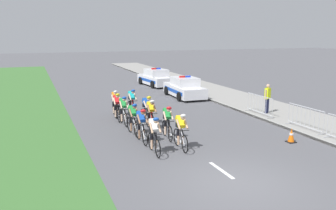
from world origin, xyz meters
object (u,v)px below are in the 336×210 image
crowd_barrier_middle (305,118)px  police_car_nearest (184,88)px  cyclist_third (141,125)px  traffic_cone_near (291,135)px  cyclist_seventh (123,110)px  cyclist_ninth (117,106)px  crowd_barrier_rear (260,105)px  police_car_second (156,78)px  spectator_closest (267,96)px  cyclist_fourth (167,122)px  cyclist_fifth (133,118)px  cyclist_eighth (147,109)px  cyclist_lead (154,134)px  cyclist_tenth (132,102)px  cyclist_eleventh (115,103)px  cyclist_second (181,130)px  cyclist_sixth (151,114)px

crowd_barrier_middle → police_car_nearest: bearing=99.0°
cyclist_third → traffic_cone_near: bearing=-21.0°
cyclist_third → cyclist_seventh: 3.22m
cyclist_ninth → cyclist_third: bearing=-89.2°
cyclist_ninth → crowd_barrier_rear: size_ratio=0.74×
cyclist_ninth → police_car_second: size_ratio=0.38×
spectator_closest → cyclist_fourth: bearing=-162.0°
cyclist_fifth → crowd_barrier_rear: cyclist_fifth is taller
cyclist_seventh → police_car_second: police_car_second is taller
cyclist_eighth → cyclist_lead: bearing=-104.4°
cyclist_third → crowd_barrier_middle: (7.82, -1.11, -0.14)m
cyclist_tenth → cyclist_eleventh: 0.98m
crowd_barrier_middle → spectator_closest: bearing=83.3°
cyclist_lead → police_car_nearest: 12.54m
cyclist_seventh → cyclist_tenth: 2.23m
crowd_barrier_middle → spectator_closest: 3.56m
cyclist_fifth → police_car_nearest: 10.19m
cyclist_seventh → police_car_nearest: (6.13, 6.16, -0.11)m
cyclist_eleventh → traffic_cone_near: size_ratio=2.69×
cyclist_ninth → traffic_cone_near: cyclist_ninth is taller
cyclist_lead → spectator_closest: 9.11m
cyclist_eighth → crowd_barrier_middle: size_ratio=0.74×
cyclist_eleventh → spectator_closest: spectator_closest is taller
police_car_second → traffic_cone_near: 18.00m
cyclist_eleventh → traffic_cone_near: cyclist_eleventh is taller
police_car_second → spectator_closest: spectator_closest is taller
cyclist_eleventh → police_car_second: 12.11m
cyclist_fifth → police_car_nearest: (6.17, 8.11, -0.11)m
police_car_nearest → crowd_barrier_rear: bearing=-78.0°
cyclist_fifth → traffic_cone_near: (6.03, -3.57, -0.48)m
traffic_cone_near → spectator_closest: 5.25m
cyclist_fifth → police_car_second: bearing=66.8°
police_car_second → crowd_barrier_rear: (1.50, -13.38, -0.03)m
cyclist_eighth → police_car_second: 13.75m
cyclist_eleventh → cyclist_eighth: bearing=-64.6°
cyclist_ninth → cyclist_eleventh: (0.12, 0.96, 0.00)m
cyclist_seventh → cyclist_ninth: size_ratio=1.00×
cyclist_fifth → crowd_barrier_rear: bearing=7.7°
cyclist_second → police_car_second: bearing=73.9°
cyclist_lead → cyclist_tenth: (1.00, 6.78, 0.00)m
cyclist_lead → cyclist_fifth: (-0.05, 2.83, 0.00)m
cyclist_eighth → cyclist_fourth: bearing=-88.7°
cyclist_fourth → crowd_barrier_rear: size_ratio=0.74×
cyclist_fourth → cyclist_seventh: 3.33m
cyclist_third → police_car_second: police_car_second is taller
cyclist_sixth → cyclist_eighth: size_ratio=1.00×
cyclist_ninth → police_car_second: bearing=61.5°
cyclist_tenth → crowd_barrier_middle: bearing=-43.0°
cyclist_fifth → crowd_barrier_middle: bearing=-16.9°
cyclist_third → cyclist_ninth: 4.25m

